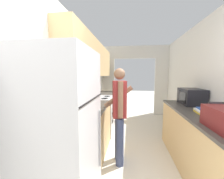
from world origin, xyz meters
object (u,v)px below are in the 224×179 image
Objects in this scene: range_oven at (101,114)px; book_stack at (205,111)px; refrigerator at (61,135)px; microwave at (191,97)px; person at (119,114)px.

book_stack is (1.79, -1.25, 0.48)m from range_oven.
refrigerator reaches higher than range_oven.
book_stack is (1.77, 0.82, 0.08)m from refrigerator.
refrigerator is 2.10m from range_oven.
microwave reaches higher than book_stack.
range_oven is at bearing 145.22° from book_stack.
microwave is (1.32, 0.56, 0.22)m from person.
person reaches higher than range_oven.
book_stack is at bearing -34.78° from range_oven.
refrigerator is at bearing -89.37° from range_oven.
person is 1.45m from microwave.
microwave is at bearing 83.39° from book_stack.
range_oven reaches higher than book_stack.
book_stack is at bearing -104.48° from person.
range_oven is 2.05× the size of microwave.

